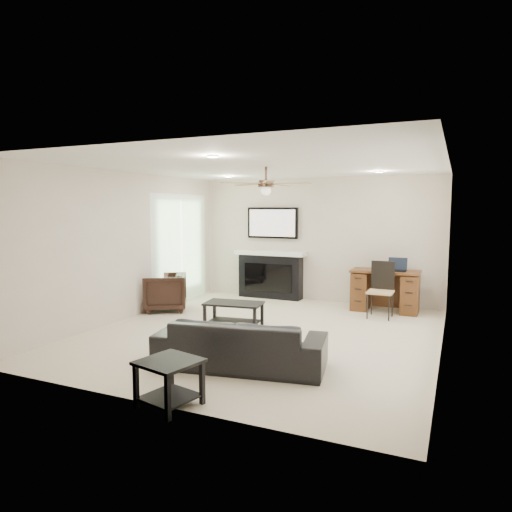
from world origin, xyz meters
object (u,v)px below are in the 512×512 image
object	(u,v)px
fireplace_unit	(270,253)
armchair	(165,292)
coffee_table	(234,315)
desk	(385,291)
sofa	(241,343)

from	to	relation	value
fireplace_unit	armchair	bearing A→B (deg)	-125.01
coffee_table	desk	size ratio (longest dim) A/B	0.74
fireplace_unit	desk	world-z (taller)	fireplace_unit
fireplace_unit	desk	xyz separation A→B (m)	(2.40, -0.30, -0.57)
fireplace_unit	sofa	bearing A→B (deg)	-72.52
coffee_table	fireplace_unit	xyz separation A→B (m)	(-0.37, 2.44, 0.75)
sofa	coffee_table	size ratio (longest dim) A/B	2.22
sofa	fireplace_unit	distance (m)	4.29
coffee_table	desk	distance (m)	2.95
sofa	desk	world-z (taller)	desk
armchair	desk	distance (m)	4.05
armchair	fireplace_unit	xyz separation A→B (m)	(1.33, 1.89, 0.61)
desk	armchair	bearing A→B (deg)	-156.87
sofa	fireplace_unit	xyz separation A→B (m)	(-1.27, 4.04, 0.66)
sofa	fireplace_unit	world-z (taller)	fireplace_unit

